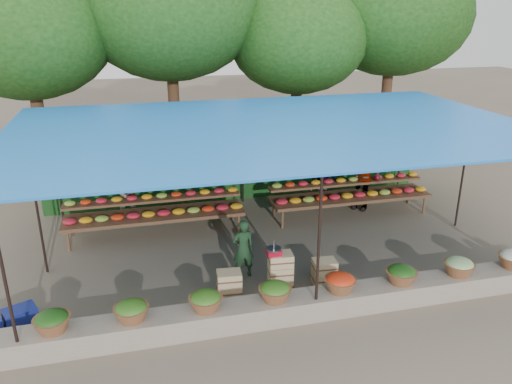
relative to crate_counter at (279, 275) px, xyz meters
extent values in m
plane|color=brown|center=(0.35, 1.81, -0.31)|extent=(60.00, 60.00, 0.00)
cube|color=#726B5B|center=(0.35, -0.94, -0.11)|extent=(10.60, 0.55, 0.40)
cylinder|color=black|center=(-4.45, -1.09, 1.09)|extent=(0.05, 0.05, 2.80)
cylinder|color=black|center=(0.35, -1.09, 1.09)|extent=(0.05, 0.05, 2.80)
cylinder|color=black|center=(-4.45, 1.81, 1.09)|extent=(0.05, 0.05, 2.80)
cylinder|color=black|center=(5.15, 1.81, 1.09)|extent=(0.05, 0.05, 2.80)
cylinder|color=black|center=(-4.45, 4.71, 1.09)|extent=(0.05, 0.05, 2.80)
cylinder|color=black|center=(0.35, 4.71, 1.09)|extent=(0.05, 0.05, 2.80)
cylinder|color=black|center=(5.15, 4.71, 1.09)|extent=(0.05, 0.05, 2.80)
cube|color=blue|center=(0.35, 1.81, 2.49)|extent=(10.80, 6.60, 0.04)
cube|color=blue|center=(0.35, -0.19, 2.31)|extent=(10.80, 2.19, 0.26)
cube|color=blue|center=(0.35, 3.81, 2.31)|extent=(10.80, 2.19, 0.26)
cylinder|color=#949599|center=(0.35, 3.21, 1.71)|extent=(9.60, 0.01, 0.01)
ellipsoid|color=yellow|center=(-4.15, 3.21, 1.43)|extent=(0.23, 0.17, 0.30)
ellipsoid|color=yellow|center=(-3.59, 3.21, 1.43)|extent=(0.23, 0.17, 0.30)
ellipsoid|color=yellow|center=(-3.03, 3.21, 1.43)|extent=(0.23, 0.17, 0.30)
ellipsoid|color=yellow|center=(-2.47, 3.21, 1.43)|extent=(0.23, 0.17, 0.30)
ellipsoid|color=yellow|center=(-1.90, 3.21, 1.43)|extent=(0.23, 0.17, 0.30)
ellipsoid|color=yellow|center=(-1.34, 3.21, 1.43)|extent=(0.23, 0.17, 0.30)
ellipsoid|color=yellow|center=(-0.78, 3.21, 1.43)|extent=(0.23, 0.17, 0.30)
ellipsoid|color=yellow|center=(-0.22, 3.21, 1.43)|extent=(0.23, 0.17, 0.30)
ellipsoid|color=yellow|center=(0.35, 3.21, 1.43)|extent=(0.23, 0.17, 0.30)
ellipsoid|color=yellow|center=(0.91, 3.21, 1.43)|extent=(0.23, 0.17, 0.30)
ellipsoid|color=yellow|center=(1.47, 3.21, 1.43)|extent=(0.23, 0.17, 0.30)
ellipsoid|color=yellow|center=(2.03, 3.21, 1.43)|extent=(0.23, 0.17, 0.30)
ellipsoid|color=yellow|center=(2.60, 3.21, 1.43)|extent=(0.23, 0.17, 0.30)
ellipsoid|color=yellow|center=(3.16, 3.21, 1.43)|extent=(0.23, 0.17, 0.30)
ellipsoid|color=yellow|center=(3.72, 3.21, 1.43)|extent=(0.23, 0.17, 0.30)
ellipsoid|color=yellow|center=(4.28, 3.21, 1.43)|extent=(0.23, 0.17, 0.30)
ellipsoid|color=yellow|center=(4.85, 3.21, 1.43)|extent=(0.23, 0.17, 0.30)
ellipsoid|color=#1E4C14|center=(-3.95, -0.94, 0.31)|extent=(0.52, 0.52, 0.23)
ellipsoid|color=#34671B|center=(-2.75, -0.94, 0.31)|extent=(0.52, 0.52, 0.23)
ellipsoid|color=#34671B|center=(-1.55, -0.94, 0.31)|extent=(0.52, 0.52, 0.23)
ellipsoid|color=#34671B|center=(-0.35, -0.94, 0.31)|extent=(0.52, 0.52, 0.23)
ellipsoid|color=red|center=(0.85, -0.94, 0.31)|extent=(0.52, 0.52, 0.23)
ellipsoid|color=#1E4C14|center=(2.05, -0.94, 0.31)|extent=(0.52, 0.52, 0.23)
ellipsoid|color=#85AD6C|center=(3.25, -0.94, 0.31)|extent=(0.52, 0.52, 0.23)
cube|color=#1A4A1B|center=(0.35, 4.96, 0.94)|extent=(10.60, 0.06, 2.50)
cylinder|color=#3B1F15|center=(-5.15, 7.61, 1.67)|extent=(0.36, 0.36, 3.97)
ellipsoid|color=#0F350E|center=(-5.15, 7.61, 4.15)|extent=(4.77, 4.77, 3.69)
cylinder|color=#3B1F15|center=(-1.15, 8.01, 1.93)|extent=(0.36, 0.36, 4.48)
ellipsoid|color=#0F350E|center=(-1.15, 8.01, 4.73)|extent=(5.39, 5.39, 4.17)
cylinder|color=#3B1F15|center=(2.85, 7.71, 1.55)|extent=(0.36, 0.36, 3.71)
ellipsoid|color=#0F350E|center=(2.85, 7.71, 3.87)|extent=(4.47, 4.47, 3.45)
cylinder|color=#3B1F15|center=(6.35, 8.11, 1.87)|extent=(0.36, 0.36, 4.35)
ellipsoid|color=#0F350E|center=(6.35, 8.11, 4.59)|extent=(5.24, 5.24, 4.05)
cube|color=#482A1C|center=(-2.15, 3.11, 0.19)|extent=(4.20, 0.95, 0.08)
cube|color=#482A1C|center=(-2.15, 3.41, 0.47)|extent=(4.20, 0.35, 0.06)
cylinder|color=#482A1C|center=(-4.10, 2.71, -0.06)|extent=(0.06, 0.06, 0.50)
cylinder|color=#482A1C|center=(-0.20, 2.71, -0.06)|extent=(0.06, 0.06, 0.50)
cylinder|color=#482A1C|center=(-4.10, 3.51, -0.06)|extent=(0.06, 0.06, 0.50)
cylinder|color=#482A1C|center=(-0.20, 3.51, -0.06)|extent=(0.06, 0.06, 0.50)
ellipsoid|color=red|center=(-4.05, 2.96, 0.29)|extent=(0.31, 0.26, 0.13)
ellipsoid|color=#8AAD35|center=(-4.05, 3.41, 0.56)|extent=(0.26, 0.22, 0.12)
ellipsoid|color=orange|center=(-3.70, 2.96, 0.29)|extent=(0.31, 0.26, 0.13)
ellipsoid|color=red|center=(-3.70, 3.41, 0.56)|extent=(0.26, 0.22, 0.12)
ellipsoid|color=#8AAD35|center=(-3.35, 2.96, 0.29)|extent=(0.31, 0.26, 0.13)
ellipsoid|color=red|center=(-3.35, 3.41, 0.56)|extent=(0.26, 0.22, 0.12)
ellipsoid|color=red|center=(-3.00, 2.96, 0.29)|extent=(0.31, 0.26, 0.13)
ellipsoid|color=orange|center=(-3.00, 3.41, 0.56)|extent=(0.26, 0.22, 0.12)
ellipsoid|color=red|center=(-2.65, 2.96, 0.29)|extent=(0.31, 0.26, 0.13)
ellipsoid|color=red|center=(-2.65, 3.41, 0.56)|extent=(0.26, 0.22, 0.12)
ellipsoid|color=orange|center=(-2.30, 2.96, 0.29)|extent=(0.31, 0.26, 0.13)
ellipsoid|color=orange|center=(-2.30, 3.41, 0.56)|extent=(0.26, 0.22, 0.12)
ellipsoid|color=red|center=(-1.95, 2.96, 0.29)|extent=(0.31, 0.26, 0.13)
ellipsoid|color=#8AAD35|center=(-1.95, 3.41, 0.56)|extent=(0.26, 0.22, 0.12)
ellipsoid|color=orange|center=(-1.60, 2.96, 0.29)|extent=(0.31, 0.26, 0.13)
ellipsoid|color=red|center=(-1.60, 3.41, 0.56)|extent=(0.26, 0.22, 0.12)
ellipsoid|color=#8AAD35|center=(-1.25, 2.96, 0.29)|extent=(0.31, 0.26, 0.13)
ellipsoid|color=red|center=(-1.25, 3.41, 0.56)|extent=(0.26, 0.22, 0.12)
ellipsoid|color=red|center=(-0.90, 2.96, 0.29)|extent=(0.31, 0.26, 0.13)
ellipsoid|color=orange|center=(-0.90, 3.41, 0.56)|extent=(0.26, 0.22, 0.12)
ellipsoid|color=red|center=(-0.55, 2.96, 0.29)|extent=(0.31, 0.26, 0.13)
ellipsoid|color=red|center=(-0.55, 3.41, 0.56)|extent=(0.26, 0.22, 0.12)
ellipsoid|color=orange|center=(-0.20, 2.96, 0.29)|extent=(0.31, 0.26, 0.13)
ellipsoid|color=orange|center=(-0.20, 3.41, 0.56)|extent=(0.26, 0.22, 0.12)
cube|color=#482A1C|center=(2.85, 3.11, 0.19)|extent=(4.20, 0.95, 0.08)
cube|color=#482A1C|center=(2.85, 3.41, 0.47)|extent=(4.20, 0.35, 0.06)
cylinder|color=#482A1C|center=(0.90, 2.71, -0.06)|extent=(0.06, 0.06, 0.50)
cylinder|color=#482A1C|center=(4.80, 2.71, -0.06)|extent=(0.06, 0.06, 0.50)
cylinder|color=#482A1C|center=(0.90, 3.51, -0.06)|extent=(0.06, 0.06, 0.50)
cylinder|color=#482A1C|center=(4.80, 3.51, -0.06)|extent=(0.06, 0.06, 0.50)
ellipsoid|color=red|center=(0.95, 2.96, 0.29)|extent=(0.31, 0.26, 0.13)
ellipsoid|color=#8AAD35|center=(0.95, 3.41, 0.56)|extent=(0.26, 0.22, 0.12)
ellipsoid|color=orange|center=(1.30, 2.96, 0.29)|extent=(0.31, 0.26, 0.13)
ellipsoid|color=red|center=(1.30, 3.41, 0.56)|extent=(0.26, 0.22, 0.12)
ellipsoid|color=#8AAD35|center=(1.65, 2.96, 0.29)|extent=(0.31, 0.26, 0.13)
ellipsoid|color=red|center=(1.65, 3.41, 0.56)|extent=(0.26, 0.22, 0.12)
ellipsoid|color=red|center=(2.00, 2.96, 0.29)|extent=(0.31, 0.26, 0.13)
ellipsoid|color=orange|center=(2.00, 3.41, 0.56)|extent=(0.26, 0.22, 0.12)
ellipsoid|color=red|center=(2.35, 2.96, 0.29)|extent=(0.31, 0.26, 0.13)
ellipsoid|color=red|center=(2.35, 3.41, 0.56)|extent=(0.26, 0.22, 0.12)
ellipsoid|color=orange|center=(2.70, 2.96, 0.29)|extent=(0.31, 0.26, 0.13)
ellipsoid|color=orange|center=(2.70, 3.41, 0.56)|extent=(0.26, 0.22, 0.12)
ellipsoid|color=red|center=(3.05, 2.96, 0.29)|extent=(0.31, 0.26, 0.13)
ellipsoid|color=#8AAD35|center=(3.05, 3.41, 0.56)|extent=(0.26, 0.22, 0.12)
ellipsoid|color=orange|center=(3.40, 2.96, 0.29)|extent=(0.31, 0.26, 0.13)
ellipsoid|color=red|center=(3.40, 3.41, 0.56)|extent=(0.26, 0.22, 0.12)
ellipsoid|color=#8AAD35|center=(3.75, 2.96, 0.29)|extent=(0.31, 0.26, 0.13)
ellipsoid|color=red|center=(3.75, 3.41, 0.56)|extent=(0.26, 0.22, 0.12)
ellipsoid|color=red|center=(4.10, 2.96, 0.29)|extent=(0.31, 0.26, 0.13)
ellipsoid|color=orange|center=(4.10, 3.41, 0.56)|extent=(0.26, 0.22, 0.12)
ellipsoid|color=red|center=(4.45, 2.96, 0.29)|extent=(0.31, 0.26, 0.13)
ellipsoid|color=red|center=(4.45, 3.41, 0.56)|extent=(0.26, 0.22, 0.12)
ellipsoid|color=orange|center=(4.80, 2.96, 0.29)|extent=(0.31, 0.26, 0.13)
ellipsoid|color=orange|center=(4.80, 3.41, 0.56)|extent=(0.26, 0.22, 0.12)
cube|color=tan|center=(-0.97, 0.00, -0.19)|extent=(0.48, 0.38, 0.25)
cube|color=tan|center=(-0.97, 0.00, 0.07)|extent=(0.48, 0.38, 0.25)
cube|color=tan|center=(0.03, 0.00, -0.19)|extent=(0.48, 0.38, 0.25)
cube|color=tan|center=(0.03, 0.00, 0.07)|extent=(0.48, 0.38, 0.25)
cube|color=tan|center=(0.03, 0.00, 0.33)|extent=(0.48, 0.38, 0.25)
cube|color=tan|center=(0.93, 0.00, -0.19)|extent=(0.48, 0.38, 0.25)
cube|color=tan|center=(0.93, 0.00, 0.07)|extent=(0.48, 0.38, 0.25)
cube|color=#AF0E26|center=(-0.11, 0.00, 0.51)|extent=(0.27, 0.23, 0.11)
cylinder|color=#949599|center=(-0.11, 0.00, 0.58)|extent=(0.29, 0.29, 0.03)
cylinder|color=#949599|center=(-0.11, 0.00, 0.66)|extent=(0.03, 0.03, 0.20)
imported|color=#17331C|center=(-0.55, 0.67, 0.31)|extent=(0.47, 0.33, 1.24)
imported|color=slate|center=(-2.71, 4.16, 0.43)|extent=(0.82, 0.70, 1.48)
imported|color=slate|center=(2.48, 4.00, 0.45)|extent=(1.10, 0.82, 1.51)
imported|color=slate|center=(3.31, 3.46, 0.59)|extent=(1.05, 1.06, 1.80)
cube|color=navy|center=(-4.64, -0.01, -0.15)|extent=(0.63, 0.56, 0.31)
camera|label=1|loc=(-2.47, -8.05, 4.85)|focal=35.00mm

